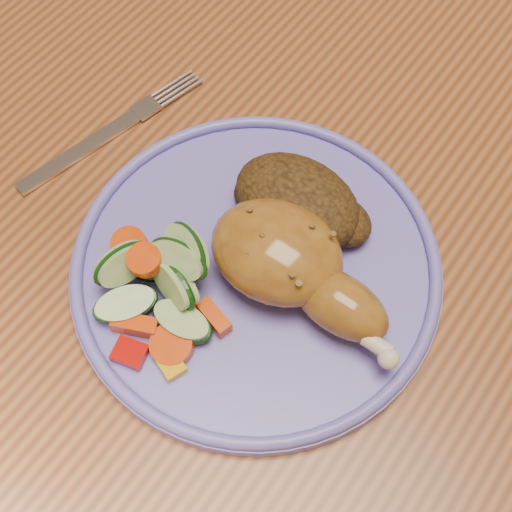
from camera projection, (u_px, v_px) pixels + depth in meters
name	position (u px, v px, depth m)	size (l,w,h in m)	color
ground	(319.00, 444.00, 1.24)	(4.00, 4.00, 0.00)	brown
dining_table	(376.00, 272.00, 0.65)	(0.90, 1.40, 0.75)	brown
plate	(256.00, 269.00, 0.56)	(0.29, 0.29, 0.01)	#655DC2
plate_rim	(256.00, 262.00, 0.55)	(0.29, 0.29, 0.01)	#655DC2
chicken_leg	(292.00, 264.00, 0.52)	(0.17, 0.09, 0.05)	#96611F
rice_pilaf	(300.00, 203.00, 0.56)	(0.11, 0.08, 0.05)	#422B10
vegetable_pile	(158.00, 283.00, 0.52)	(0.12, 0.12, 0.06)	#A50A05
fork	(105.00, 135.00, 0.62)	(0.05, 0.17, 0.00)	silver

